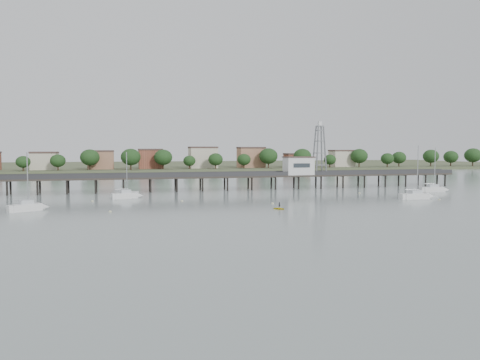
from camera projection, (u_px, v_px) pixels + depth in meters
The scene contains 13 objects.
ground_plane at pixel (289, 224), 71.58m from camera, with size 500.00×500.00×0.00m, color gray.
pier at pixel (214, 177), 129.36m from camera, with size 150.00×5.00×5.50m.
pier_building at pixel (298, 166), 135.31m from camera, with size 8.40×5.40×5.30m.
lattice_tower at pixel (319, 150), 136.61m from camera, with size 3.20×3.20×15.50m.
sailboat_a at pixel (32, 207), 86.96m from camera, with size 6.92×5.05×11.39m.
sailboat_d at pixel (420, 196), 107.66m from camera, with size 7.94×2.69×12.97m.
sailboat_b at pixel (130, 195), 109.03m from camera, with size 7.03×3.61×11.30m.
sailboat_e at pixel (437, 189), 125.29m from camera, with size 7.70×3.08×12.45m.
white_tender at pixel (130, 193), 117.54m from camera, with size 3.95×2.88×1.42m.
yellow_dinghy at pixel (279, 209), 89.12m from camera, with size 1.66×0.48×2.32m, color yellow.
dinghy_occupant at pixel (279, 209), 89.12m from camera, with size 0.41×1.12×0.27m, color black.
mooring_buoys at pixel (251, 201), 102.26m from camera, with size 76.22×21.97×0.39m.
far_shore at pixel (161, 165), 303.32m from camera, with size 500.00×170.00×10.40m.
Camera 1 is at (-24.70, -66.97, 11.45)m, focal length 35.00 mm.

